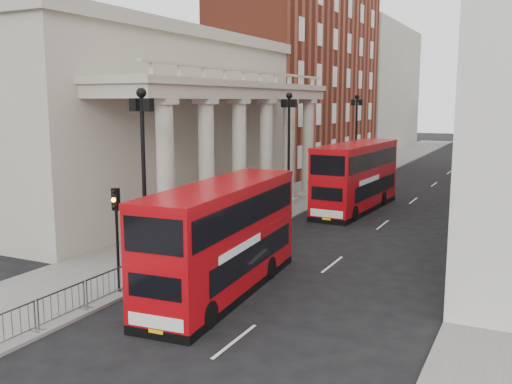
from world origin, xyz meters
TOP-DOWN VIEW (x-y plane):
  - ground at (0.00, 0.00)m, footprint 260.00×260.00m
  - sidewalk_west at (-3.00, 30.00)m, footprint 6.00×140.00m
  - kerb at (-0.05, 30.00)m, footprint 0.20×140.00m
  - portico_building at (-10.50, 18.00)m, footprint 9.00×28.00m
  - brick_building at (-10.50, 48.00)m, footprint 9.00×32.00m
  - west_building_far at (-10.50, 80.00)m, footprint 9.00×30.00m
  - monument_column at (6.00, 92.00)m, footprint 8.00×8.00m
  - lamp_post_south at (-0.60, 4.00)m, footprint 1.05×0.44m
  - lamp_post_mid at (-0.60, 20.00)m, footprint 1.05×0.44m
  - lamp_post_north at (-0.60, 36.00)m, footprint 1.05×0.44m
  - traffic_light at (-0.50, 1.98)m, footprint 0.28×0.33m
  - crowd_barriers at (-0.35, 2.23)m, footprint 0.50×18.75m
  - bus_near at (3.22, 4.10)m, footprint 3.36×10.72m
  - bus_far at (2.96, 24.20)m, footprint 3.28×11.38m
  - pedestrian_a at (-3.78, 17.41)m, footprint 0.74×0.57m
  - pedestrian_b at (-4.24, 16.96)m, footprint 1.00×0.85m
  - pedestrian_c at (-3.55, 18.43)m, footprint 0.88×0.66m

SIDE VIEW (x-z plane):
  - ground at x=0.00m, z-range 0.00..0.00m
  - sidewalk_west at x=-3.00m, z-range 0.00..0.12m
  - kerb at x=-0.05m, z-range 0.00..0.14m
  - crowd_barriers at x=-0.35m, z-range 0.12..1.22m
  - pedestrian_c at x=-3.55m, z-range 0.12..1.76m
  - pedestrian_a at x=-3.78m, z-range 0.12..1.91m
  - pedestrian_b at x=-4.24m, z-range 0.12..1.93m
  - bus_near at x=3.22m, z-range 0.10..4.66m
  - bus_far at x=2.96m, z-range 0.11..4.97m
  - traffic_light at x=-0.50m, z-range 0.96..5.26m
  - lamp_post_south at x=-0.60m, z-range 0.75..9.07m
  - lamp_post_mid at x=-0.60m, z-range 0.75..9.07m
  - lamp_post_north at x=-0.60m, z-range 0.75..9.07m
  - portico_building at x=-10.50m, z-range 0.00..12.00m
  - west_building_far at x=-10.50m, z-range 0.00..20.00m
  - brick_building at x=-10.50m, z-range 0.00..22.00m
  - monument_column at x=6.00m, z-range -11.12..43.08m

